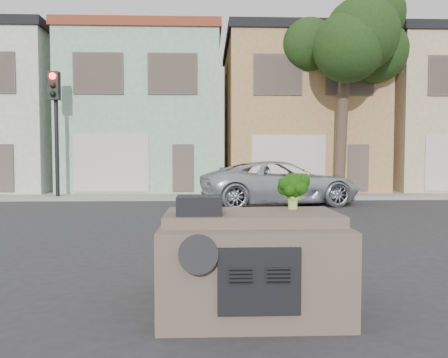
{
  "coord_description": "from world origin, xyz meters",
  "views": [
    {
      "loc": [
        -0.49,
        -8.02,
        1.75
      ],
      "look_at": [
        -0.17,
        0.5,
        1.3
      ],
      "focal_mm": 35.0,
      "sensor_mm": 36.0,
      "label": 1
    }
  ],
  "objects": [
    {
      "name": "car_dashboard",
      "position": [
        0.0,
        -3.0,
        0.56
      ],
      "size": [
        2.0,
        1.8,
        1.12
      ],
      "primitive_type": "cube",
      "color": "brown",
      "rests_on": "ground"
    },
    {
      "name": "silver_pickup",
      "position": [
        2.11,
        7.53,
        0.0
      ],
      "size": [
        6.05,
        3.63,
        1.57
      ],
      "primitive_type": "imported",
      "rotation": [
        0.0,
        0.0,
        1.76
      ],
      "color": "silver",
      "rests_on": "ground"
    },
    {
      "name": "townhouse_tan",
      "position": [
        4.0,
        14.5,
        3.77
      ],
      "size": [
        7.2,
        8.2,
        7.55
      ],
      "primitive_type": "cube",
      "color": "tan",
      "rests_on": "ground"
    },
    {
      "name": "sidewalk",
      "position": [
        0.0,
        10.5,
        0.07
      ],
      "size": [
        40.0,
        3.0,
        0.15
      ],
      "primitive_type": "cube",
      "color": "gray",
      "rests_on": "ground"
    },
    {
      "name": "townhouse_beige",
      "position": [
        11.5,
        14.5,
        3.77
      ],
      "size": [
        7.2,
        8.2,
        7.55
      ],
      "primitive_type": "cube",
      "color": "#D3B98D",
      "rests_on": "ground"
    },
    {
      "name": "tree_near",
      "position": [
        5.0,
        9.8,
        4.25
      ],
      "size": [
        4.4,
        4.0,
        8.5
      ],
      "primitive_type": "cube",
      "color": "#1F3A14",
      "rests_on": "ground"
    },
    {
      "name": "traffic_signal",
      "position": [
        -6.5,
        9.5,
        2.55
      ],
      "size": [
        0.4,
        0.4,
        5.1
      ],
      "primitive_type": "cube",
      "color": "black",
      "rests_on": "ground"
    },
    {
      "name": "ground_plane",
      "position": [
        0.0,
        0.0,
        0.0
      ],
      "size": [
        120.0,
        120.0,
        0.0
      ],
      "primitive_type": "plane",
      "color": "#303033",
      "rests_on": "ground"
    },
    {
      "name": "wiper_arm",
      "position": [
        0.28,
        -2.62,
        1.13
      ],
      "size": [
        0.69,
        0.15,
        0.02
      ],
      "primitive_type": "cube",
      "rotation": [
        0.0,
        0.0,
        0.17
      ],
      "color": "black",
      "rests_on": "car_dashboard"
    },
    {
      "name": "broccoli",
      "position": [
        0.52,
        -2.91,
        1.34
      ],
      "size": [
        0.49,
        0.49,
        0.44
      ],
      "primitive_type": "cube",
      "rotation": [
        0.0,
        0.0,
        0.51
      ],
      "color": "#133608",
      "rests_on": "car_dashboard"
    },
    {
      "name": "instrument_hump",
      "position": [
        -0.58,
        -3.35,
        1.22
      ],
      "size": [
        0.48,
        0.38,
        0.2
      ],
      "primitive_type": "cube",
      "color": "black",
      "rests_on": "car_dashboard"
    },
    {
      "name": "townhouse_mint",
      "position": [
        -3.5,
        14.5,
        3.77
      ],
      "size": [
        7.2,
        8.2,
        7.55
      ],
      "primitive_type": "cube",
      "color": "#9BC4A4",
      "rests_on": "ground"
    }
  ]
}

